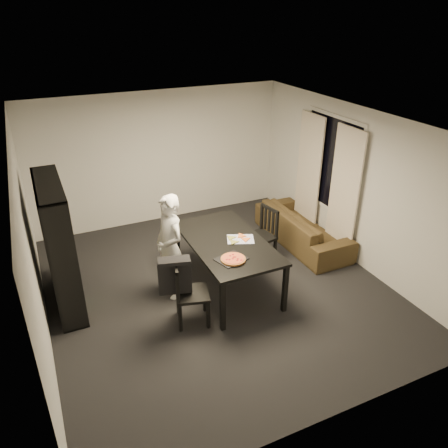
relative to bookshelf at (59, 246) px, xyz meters
name	(u,v)px	position (x,y,z in m)	size (l,w,h in m)	color
room	(215,213)	(2.16, -0.60, 0.35)	(5.01, 5.51, 2.61)	black
window_pane	(331,164)	(4.64, 0.00, 0.55)	(0.02, 1.40, 1.60)	black
window_frame	(331,164)	(4.64, 0.00, 0.55)	(0.03, 1.52, 1.72)	white
curtain_left	(344,193)	(4.56, -0.52, 0.20)	(0.03, 0.70, 2.25)	beige
curtain_right	(309,174)	(4.56, 0.52, 0.20)	(0.03, 0.70, 2.25)	beige
bookshelf	(59,246)	(0.00, 0.00, 0.00)	(0.35, 1.50, 1.90)	black
dining_table	(227,245)	(2.32, -0.63, -0.21)	(1.08, 1.95, 0.81)	black
chair_left	(185,289)	(1.44, -1.19, -0.40)	(0.55, 0.55, 0.96)	black
chair_right	(264,231)	(3.24, -0.16, -0.40)	(0.53, 0.53, 0.97)	black
draped_jacket	(175,275)	(1.32, -1.15, -0.16)	(0.46, 0.29, 0.53)	black
person	(170,247)	(1.48, -0.46, -0.14)	(0.59, 0.39, 1.63)	silver
baking_tray	(231,259)	(2.15, -1.14, -0.13)	(0.40, 0.32, 0.01)	black
pepperoni_pizza	(233,259)	(2.16, -1.18, -0.11)	(0.35, 0.35, 0.03)	#9B5C2D
kitchen_towel	(240,239)	(2.53, -0.68, -0.13)	(0.40, 0.30, 0.01)	white
pizza_slices	(238,239)	(2.49, -0.67, -0.12)	(0.37, 0.31, 0.01)	gold
sofa	(302,227)	(4.19, 0.06, -0.64)	(2.14, 0.84, 0.62)	#3F3219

